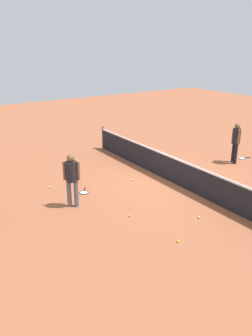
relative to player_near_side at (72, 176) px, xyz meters
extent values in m
plane|color=#9E5638|center=(0.12, 3.84, -1.01)|extent=(40.00, 40.00, 0.00)
cylinder|color=#4C4C51|center=(-4.88, 3.84, -0.47)|extent=(0.09, 0.09, 1.07)
cube|color=black|center=(0.12, 3.84, -0.55)|extent=(10.00, 0.02, 0.91)
cube|color=white|center=(0.12, 3.84, -0.07)|extent=(10.00, 0.04, 0.06)
cylinder|color=#595960|center=(0.06, 0.09, -0.58)|extent=(0.20, 0.20, 0.85)
cylinder|color=#595960|center=(-0.06, -0.09, -0.58)|extent=(0.20, 0.20, 0.85)
cylinder|color=black|center=(0.00, 0.00, 0.15)|extent=(0.47, 0.47, 0.62)
cylinder|color=brown|center=(0.12, 0.18, 0.17)|extent=(0.13, 0.13, 0.58)
cylinder|color=brown|center=(-0.12, -0.18, 0.17)|extent=(0.13, 0.13, 0.58)
sphere|color=brown|center=(0.00, 0.00, 0.58)|extent=(0.32, 0.32, 0.23)
cylinder|color=black|center=(-0.14, 7.47, -0.58)|extent=(0.19, 0.19, 0.85)
cylinder|color=black|center=(0.06, 7.37, -0.58)|extent=(0.19, 0.19, 0.85)
cylinder|color=black|center=(-0.04, 7.42, 0.15)|extent=(0.45, 0.45, 0.62)
cylinder|color=brown|center=(-0.23, 7.51, 0.17)|extent=(0.12, 0.12, 0.58)
cylinder|color=brown|center=(0.16, 7.33, 0.17)|extent=(0.12, 0.12, 0.58)
sphere|color=brown|center=(-0.04, 7.42, 0.58)|extent=(0.31, 0.31, 0.23)
torus|color=black|center=(-0.73, 0.73, -1.00)|extent=(0.43, 0.43, 0.02)
cylinder|color=silver|center=(-0.73, 0.73, -1.00)|extent=(0.37, 0.37, 0.00)
cylinder|color=black|center=(-0.97, 0.88, -0.99)|extent=(0.25, 0.18, 0.03)
torus|color=blue|center=(-0.21, 8.17, -1.00)|extent=(0.39, 0.39, 0.02)
cylinder|color=silver|center=(-0.21, 8.17, -1.00)|extent=(0.33, 0.33, 0.00)
cylinder|color=black|center=(-0.12, 8.45, -0.99)|extent=(0.11, 0.28, 0.03)
sphere|color=#C6E033|center=(-1.75, -0.11, -0.98)|extent=(0.07, 0.07, 0.07)
sphere|color=#C6E033|center=(1.50, 1.09, -0.98)|extent=(0.07, 0.07, 0.07)
sphere|color=#C6E033|center=(-0.75, 2.68, -0.98)|extent=(0.07, 0.07, 0.07)
sphere|color=#C6E033|center=(-3.15, 1.57, -0.98)|extent=(0.07, 0.07, 0.07)
sphere|color=#C6E033|center=(2.72, 2.71, -0.98)|extent=(0.07, 0.07, 0.07)
sphere|color=#C6E033|center=(3.34, 1.37, -0.98)|extent=(0.07, 0.07, 0.07)
camera|label=1|loc=(8.94, -3.90, 3.80)|focal=36.71mm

